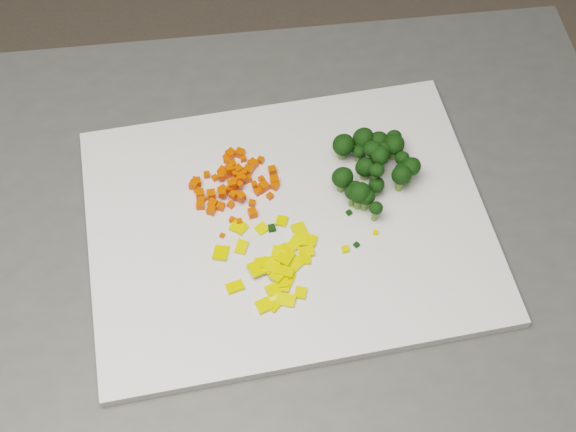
{
  "coord_description": "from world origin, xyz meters",
  "views": [
    {
      "loc": [
        0.11,
        -0.55,
        1.72
      ],
      "look_at": [
        0.12,
        -0.02,
        0.92
      ],
      "focal_mm": 50.0,
      "sensor_mm": 36.0,
      "label": 1
    }
  ],
  "objects_px": {
    "counter_block": "(268,369)",
    "carrot_pile": "(236,182)",
    "cutting_board": "(288,223)",
    "pepper_pile": "(265,260)",
    "broccoli_pile": "(372,167)"
  },
  "relations": [
    {
      "from": "carrot_pile",
      "to": "pepper_pile",
      "type": "height_order",
      "value": "carrot_pile"
    },
    {
      "from": "cutting_board",
      "to": "pepper_pile",
      "type": "xyz_separation_m",
      "value": [
        -0.03,
        -0.06,
        0.01
      ]
    },
    {
      "from": "carrot_pile",
      "to": "counter_block",
      "type": "bearing_deg",
      "value": -57.23
    },
    {
      "from": "counter_block",
      "to": "carrot_pile",
      "type": "relative_size",
      "value": 8.96
    },
    {
      "from": "cutting_board",
      "to": "broccoli_pile",
      "type": "xyz_separation_m",
      "value": [
        0.1,
        0.06,
        0.04
      ]
    },
    {
      "from": "counter_block",
      "to": "cutting_board",
      "type": "distance_m",
      "value": 0.46
    },
    {
      "from": "carrot_pile",
      "to": "cutting_board",
      "type": "bearing_deg",
      "value": -37.38
    },
    {
      "from": "counter_block",
      "to": "cutting_board",
      "type": "xyz_separation_m",
      "value": [
        0.03,
        -0.0,
        0.46
      ]
    },
    {
      "from": "pepper_pile",
      "to": "broccoli_pile",
      "type": "bearing_deg",
      "value": 41.61
    },
    {
      "from": "counter_block",
      "to": "broccoli_pile",
      "type": "height_order",
      "value": "broccoli_pile"
    },
    {
      "from": "cutting_board",
      "to": "pepper_pile",
      "type": "bearing_deg",
      "value": -114.64
    },
    {
      "from": "counter_block",
      "to": "carrot_pile",
      "type": "distance_m",
      "value": 0.48
    },
    {
      "from": "pepper_pile",
      "to": "broccoli_pile",
      "type": "xyz_separation_m",
      "value": [
        0.13,
        0.11,
        0.02
      ]
    },
    {
      "from": "carrot_pile",
      "to": "broccoli_pile",
      "type": "distance_m",
      "value": 0.17
    },
    {
      "from": "pepper_pile",
      "to": "carrot_pile",
      "type": "bearing_deg",
      "value": 108.48
    }
  ]
}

